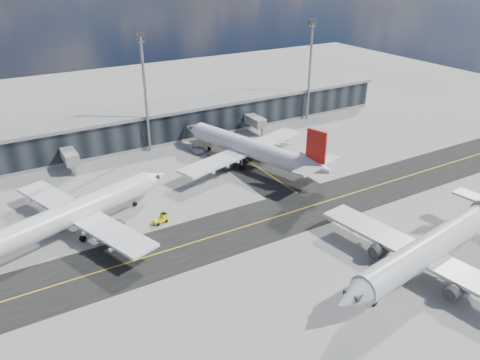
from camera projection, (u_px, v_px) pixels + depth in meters
The scene contains 9 objects.
ground at pixel (248, 239), 81.79m from camera, with size 300.00×300.00×0.00m, color gray.
taxiway_lanes at pixel (237, 208), 91.91m from camera, with size 180.00×63.00×0.03m.
terminal_concourse at pixel (140, 127), 122.70m from camera, with size 152.00×19.80×8.80m.
floodlight_masts at pixel (145, 90), 112.30m from camera, with size 102.50×0.70×28.90m.
airliner_af at pixel (71, 214), 81.55m from camera, with size 41.54×35.88×12.66m.
airliner_redtail at pixel (250, 148), 108.80m from camera, with size 37.43×43.44×13.10m.
airliner_near at pixel (432, 247), 72.16m from camera, with size 43.62×37.32×12.92m.
baggage_tug at pixel (161, 218), 86.63m from camera, with size 2.93×1.87×1.71m.
service_van at pixel (197, 149), 117.87m from camera, with size 2.44×5.29×1.47m, color white.
Camera 1 is at (-36.28, -58.89, 44.89)m, focal length 35.00 mm.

